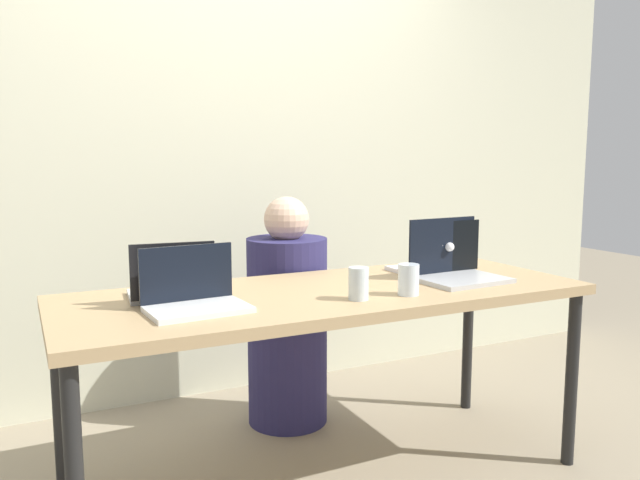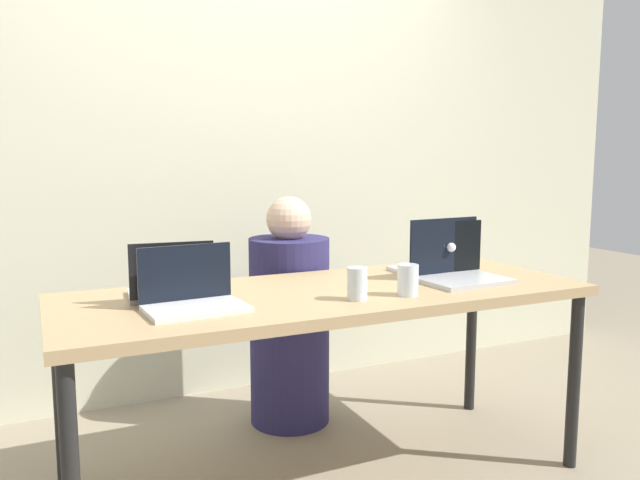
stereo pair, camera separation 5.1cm
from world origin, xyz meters
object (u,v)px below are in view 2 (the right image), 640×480
object	(u,v)px
laptop_back_right	(438,262)
water_glass_right	(408,282)
laptop_front_right	(456,268)
laptop_front_left	(192,296)
laptop_back_left	(170,285)
person_at_center	(289,323)
water_glass_center	(357,286)

from	to	relation	value
laptop_back_right	water_glass_right	distance (m)	0.47
laptop_back_right	laptop_front_right	bearing A→B (deg)	81.08
laptop_front_right	water_glass_right	bearing A→B (deg)	-158.99
laptop_front_left	laptop_back_left	world-z (taller)	laptop_back_left
laptop_back_right	laptop_back_left	size ratio (longest dim) A/B	1.05
laptop_back_right	water_glass_right	world-z (taller)	laptop_back_right
person_at_center	laptop_back_right	distance (m)	0.76
laptop_front_right	water_glass_right	distance (m)	0.36
laptop_front_left	laptop_front_right	xyz separation A→B (m)	(1.08, 0.02, 0.01)
laptop_front_left	water_glass_center	world-z (taller)	laptop_front_left
person_at_center	water_glass_right	world-z (taller)	person_at_center
laptop_back_right	water_glass_center	bearing A→B (deg)	28.00
laptop_back_left	laptop_front_right	distance (m)	1.13
person_at_center	laptop_back_right	world-z (taller)	person_at_center
laptop_back_right	laptop_front_right	xyz separation A→B (m)	(-0.03, -0.16, 0.00)
laptop_back_right	laptop_front_right	world-z (taller)	laptop_front_right
person_at_center	laptop_front_left	world-z (taller)	person_at_center
laptop_front_left	laptop_back_right	size ratio (longest dim) A/B	1.04
laptop_back_left	laptop_back_right	bearing A→B (deg)	-174.88
person_at_center	laptop_front_left	bearing A→B (deg)	49.95
person_at_center	laptop_back_right	xyz separation A→B (m)	(0.50, -0.47, 0.33)
person_at_center	laptop_back_left	bearing A→B (deg)	38.75
person_at_center	water_glass_right	xyz separation A→B (m)	(0.14, -0.78, 0.33)
laptop_front_right	water_glass_center	size ratio (longest dim) A/B	3.07
water_glass_right	laptop_back_right	bearing A→B (deg)	41.43
laptop_front_right	laptop_front_left	bearing A→B (deg)	177.88
laptop_front_left	laptop_front_right	world-z (taller)	laptop_front_right
laptop_back_right	laptop_back_left	distance (m)	1.14
person_at_center	laptop_back_left	world-z (taller)	person_at_center
laptop_front_left	water_glass_center	size ratio (longest dim) A/B	2.90
laptop_back_left	laptop_front_right	size ratio (longest dim) A/B	0.86
laptop_front_left	laptop_back_right	bearing A→B (deg)	5.20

